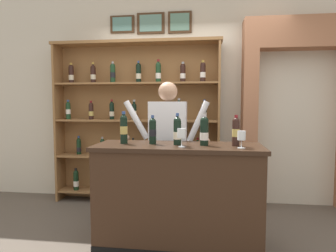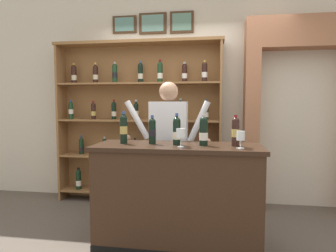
{
  "view_description": "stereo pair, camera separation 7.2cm",
  "coord_description": "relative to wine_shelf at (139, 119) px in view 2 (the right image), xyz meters",
  "views": [
    {
      "loc": [
        0.22,
        -2.77,
        1.4
      ],
      "look_at": [
        -0.17,
        0.22,
        1.16
      ],
      "focal_mm": 31.44,
      "sensor_mm": 36.0,
      "label": 1
    },
    {
      "loc": [
        0.29,
        -2.76,
        1.4
      ],
      "look_at": [
        -0.17,
        0.22,
        1.16
      ],
      "focal_mm": 31.44,
      "sensor_mm": 36.0,
      "label": 2
    }
  ],
  "objects": [
    {
      "name": "ground_plane",
      "position": [
        0.75,
        -1.24,
        -1.19
      ],
      "size": [
        14.0,
        14.0,
        0.02
      ],
      "primitive_type": "cube",
      "color": "brown"
    },
    {
      "name": "back_wall",
      "position": [
        0.75,
        0.23,
        0.36
      ],
      "size": [
        12.0,
        0.19,
        3.08
      ],
      "color": "beige",
      "rests_on": "ground"
    },
    {
      "name": "wine_shelf",
      "position": [
        0.0,
        0.0,
        0.0
      ],
      "size": [
        2.33,
        0.3,
        2.23
      ],
      "color": "olive",
      "rests_on": "ground"
    },
    {
      "name": "archway_doorway",
      "position": [
        2.16,
        0.09,
        0.24
      ],
      "size": [
        1.44,
        0.45,
        2.48
      ],
      "color": "#9E6647",
      "rests_on": "ground"
    },
    {
      "name": "tasting_counter",
      "position": [
        0.7,
        -1.24,
        -0.68
      ],
      "size": [
        1.6,
        0.59,
        1.0
      ],
      "color": "#382316",
      "rests_on": "ground"
    },
    {
      "name": "shopkeeper",
      "position": [
        0.53,
        -0.66,
        -0.16
      ],
      "size": [
        1.02,
        0.22,
        1.64
      ],
      "color": "#2D3347",
      "rests_on": "ground"
    },
    {
      "name": "tasting_bottle_chianti",
      "position": [
        0.16,
        -1.22,
        -0.03
      ],
      "size": [
        0.07,
        0.07,
        0.32
      ],
      "color": "black",
      "rests_on": "tasting_counter"
    },
    {
      "name": "tasting_bottle_rosso",
      "position": [
        0.45,
        -1.21,
        -0.05
      ],
      "size": [
        0.07,
        0.07,
        0.28
      ],
      "color": "black",
      "rests_on": "tasting_counter"
    },
    {
      "name": "tasting_bottle_brunello",
      "position": [
        0.69,
        -1.24,
        -0.05
      ],
      "size": [
        0.07,
        0.07,
        0.3
      ],
      "color": "black",
      "rests_on": "tasting_counter"
    },
    {
      "name": "tasting_bottle_bianco",
      "position": [
        0.95,
        -1.23,
        -0.04
      ],
      "size": [
        0.08,
        0.08,
        0.29
      ],
      "color": "black",
      "rests_on": "tasting_counter"
    },
    {
      "name": "tasting_bottle_grappa",
      "position": [
        1.24,
        -1.23,
        -0.04
      ],
      "size": [
        0.07,
        0.07,
        0.29
      ],
      "color": "black",
      "rests_on": "tasting_counter"
    },
    {
      "name": "wine_glass_left",
      "position": [
        0.75,
        -1.37,
        -0.06
      ],
      "size": [
        0.08,
        0.08,
        0.17
      ],
      "color": "silver",
      "rests_on": "tasting_counter"
    },
    {
      "name": "wine_glass_right",
      "position": [
        1.28,
        -1.38,
        -0.08
      ],
      "size": [
        0.07,
        0.07,
        0.16
      ],
      "color": "silver",
      "rests_on": "tasting_counter"
    }
  ]
}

